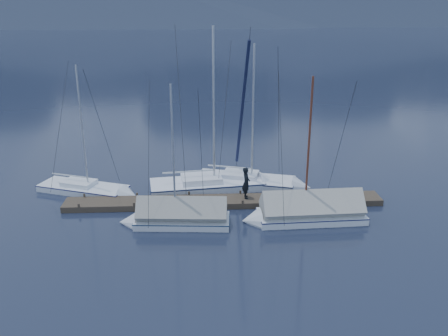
{
  "coord_description": "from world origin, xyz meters",
  "views": [
    {
      "loc": [
        -1.34,
        -22.77,
        11.06
      ],
      "look_at": [
        0.0,
        2.0,
        2.2
      ],
      "focal_mm": 38.0,
      "sensor_mm": 36.0,
      "label": 1
    }
  ],
  "objects_px": {
    "sailboat_open_mid": "(223,185)",
    "sailboat_covered_near": "(302,213)",
    "sailboat_open_right": "(259,183)",
    "sailboat_open_left": "(95,191)",
    "sailboat_covered_far": "(173,218)",
    "person": "(246,183)"
  },
  "relations": [
    {
      "from": "sailboat_open_mid",
      "to": "sailboat_covered_near",
      "type": "height_order",
      "value": "sailboat_open_mid"
    },
    {
      "from": "sailboat_open_mid",
      "to": "sailboat_open_right",
      "type": "xyz_separation_m",
      "value": [
        2.29,
        0.24,
        -0.02
      ]
    },
    {
      "from": "sailboat_open_left",
      "to": "sailboat_covered_near",
      "type": "xyz_separation_m",
      "value": [
        11.69,
        -4.37,
        0.27
      ]
    },
    {
      "from": "sailboat_open_left",
      "to": "sailboat_covered_far",
      "type": "xyz_separation_m",
      "value": [
        4.93,
        -4.49,
        0.25
      ]
    },
    {
      "from": "sailboat_covered_far",
      "to": "person",
      "type": "xyz_separation_m",
      "value": [
        4.02,
        2.53,
        0.86
      ]
    },
    {
      "from": "sailboat_covered_near",
      "to": "person",
      "type": "bearing_deg",
      "value": 138.72
    },
    {
      "from": "sailboat_covered_near",
      "to": "person",
      "type": "distance_m",
      "value": 3.74
    },
    {
      "from": "sailboat_open_left",
      "to": "sailboat_open_mid",
      "type": "relative_size",
      "value": 0.79
    },
    {
      "from": "sailboat_open_mid",
      "to": "sailboat_open_right",
      "type": "relative_size",
      "value": 1.12
    },
    {
      "from": "sailboat_covered_near",
      "to": "sailboat_covered_far",
      "type": "relative_size",
      "value": 1.05
    },
    {
      "from": "sailboat_open_right",
      "to": "sailboat_covered_far",
      "type": "bearing_deg",
      "value": -134.64
    },
    {
      "from": "sailboat_open_mid",
      "to": "sailboat_covered_far",
      "type": "height_order",
      "value": "sailboat_open_mid"
    },
    {
      "from": "sailboat_open_left",
      "to": "sailboat_covered_near",
      "type": "height_order",
      "value": "sailboat_open_left"
    },
    {
      "from": "sailboat_open_left",
      "to": "sailboat_open_mid",
      "type": "xyz_separation_m",
      "value": [
        7.79,
        0.48,
        0.04
      ]
    },
    {
      "from": "sailboat_open_mid",
      "to": "sailboat_open_right",
      "type": "bearing_deg",
      "value": 5.96
    },
    {
      "from": "sailboat_open_mid",
      "to": "sailboat_covered_near",
      "type": "distance_m",
      "value": 6.23
    },
    {
      "from": "sailboat_open_left",
      "to": "sailboat_covered_far",
      "type": "relative_size",
      "value": 1.04
    },
    {
      "from": "sailboat_open_left",
      "to": "sailboat_open_right",
      "type": "height_order",
      "value": "sailboat_open_right"
    },
    {
      "from": "sailboat_covered_far",
      "to": "sailboat_covered_near",
      "type": "bearing_deg",
      "value": 1.03
    },
    {
      "from": "sailboat_open_left",
      "to": "sailboat_open_mid",
      "type": "distance_m",
      "value": 7.8
    },
    {
      "from": "sailboat_open_mid",
      "to": "sailboat_covered_far",
      "type": "relative_size",
      "value": 1.32
    },
    {
      "from": "sailboat_open_left",
      "to": "sailboat_covered_near",
      "type": "bearing_deg",
      "value": -20.5
    }
  ]
}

